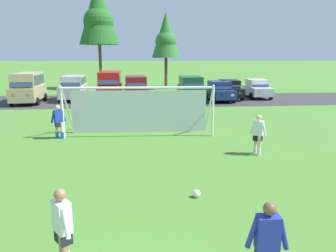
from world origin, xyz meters
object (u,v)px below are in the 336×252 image
Objects in this scene: player_defender_far at (59,122)px; parked_car_slot_center_left at (110,85)px; soccer_ball at (197,194)px; parked_car_slot_center at (136,88)px; player_midfield_center at (258,135)px; player_winger_left at (63,230)px; parked_car_slot_far_left at (28,87)px; parked_car_slot_right at (219,91)px; parked_car_slot_left at (74,88)px; soccer_goal at (139,109)px; parked_car_slot_far_right at (229,89)px; parked_car_slot_end at (257,88)px; parked_car_slot_center_right at (191,89)px; player_winger_right at (267,247)px.

player_defender_far is 0.34× the size of parked_car_slot_center_left.
soccer_ball is 21.12m from parked_car_slot_center_left.
parked_car_slot_center_left is at bearing 158.06° from parked_car_slot_center.
player_winger_left is at bearing -132.96° from player_midfield_center.
parked_car_slot_far_left reaches higher than parked_car_slot_center.
parked_car_slot_left is at bearing 172.43° from parked_car_slot_right.
parked_car_slot_center_left is (-2.62, 12.87, 0.05)m from soccer_goal.
soccer_goal is at bearing 82.58° from player_winger_left.
parked_car_slot_end is at bearing 7.49° from parked_car_slot_far_right.
parked_car_slot_center_right is at bearing -0.88° from parked_car_slot_far_left.
parked_car_slot_left is at bearing 122.10° from player_midfield_center.
soccer_goal reaches higher than soccer_ball.
player_winger_left reaches higher than soccer_ball.
parked_car_slot_far_right is at bearing 4.99° from parked_car_slot_center.
player_midfield_center is 0.36× the size of parked_car_slot_center_right.
parked_car_slot_end is at bearing 69.79° from player_midfield_center.
parked_car_slot_left is 1.08× the size of parked_car_slot_far_right.
soccer_ball is at bearing -60.39° from parked_car_slot_far_left.
player_midfield_center is 0.38× the size of parked_car_slot_far_right.
parked_car_slot_end is (11.41, 1.12, -0.24)m from parked_car_slot_center.
soccer_goal is 17.14m from parked_car_slot_end.
player_winger_left is 22.73m from parked_car_slot_center_right.
parked_car_slot_end is (16.98, 0.02, -0.24)m from parked_car_slot_left.
player_defender_far is 0.35× the size of parked_car_slot_center.
player_winger_right is (3.54, -0.85, 0.00)m from player_winger_left.
parked_car_slot_left is (-7.54, 20.83, 1.00)m from soccer_ball.
soccer_goal is 11.71m from player_winger_right.
soccer_ball is 0.05× the size of parked_car_slot_center_left.
parked_car_slot_left is 16.99m from parked_car_slot_end.
parked_car_slot_center reaches higher than player_defender_far.
parked_car_slot_center_right is (4.80, -0.64, 0.00)m from parked_car_slot_center.
player_midfield_center is 1.00× the size of player_winger_left.
parked_car_slot_right is (7.36, -0.61, -0.24)m from parked_car_slot_center.
player_winger_right is at bearing -104.25° from parked_car_slot_far_right.
parked_car_slot_end is at bearing 70.03° from player_winger_right.
player_midfield_center is 9.08m from player_winger_left.
parked_car_slot_right and parked_car_slot_end have the same top height.
soccer_goal reaches higher than parked_car_slot_far_right.
soccer_ball is 0.05× the size of parked_car_slot_end.
parked_car_slot_center_left is at bearing 179.12° from parked_car_slot_far_right.
player_defender_far is at bearing -95.31° from parked_car_slot_center_left.
parked_car_slot_right is at bearing -132.99° from parked_car_slot_far_right.
parked_car_slot_center_right is at bearing -160.04° from parked_car_slot_far_right.
parked_car_slot_far_right is at bearing 75.75° from player_winger_right.
player_winger_right is 26.13m from parked_car_slot_end.
parked_car_slot_far_left is at bearing 113.96° from player_defender_far.
soccer_goal reaches higher than parked_car_slot_far_left.
player_winger_left is at bearing -92.68° from parked_car_slot_center.
parked_car_slot_right reaches higher than soccer_ball.
parked_car_slot_far_left is (-10.97, 19.30, 1.23)m from soccer_ball.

